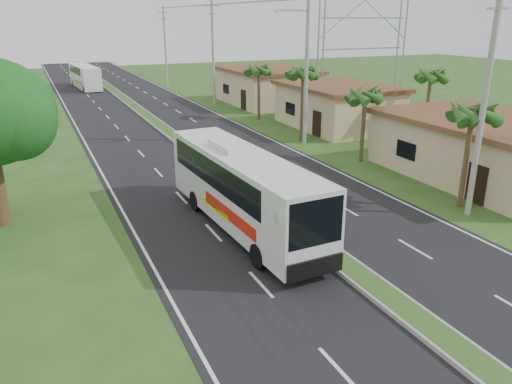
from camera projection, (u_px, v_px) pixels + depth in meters
name	position (u px, v px, depth m)	size (l,w,h in m)	color
ground	(343.00, 266.00, 19.18)	(180.00, 180.00, 0.00)	#27491A
road_asphalt	(189.00, 148.00, 36.37)	(14.00, 160.00, 0.02)	black
median_strip	(189.00, 147.00, 36.34)	(1.20, 160.00, 0.18)	gray
lane_edge_left	(94.00, 159.00, 33.76)	(0.12, 160.00, 0.01)	silver
lane_edge_right	(271.00, 140.00, 38.98)	(0.12, 160.00, 0.01)	silver
shop_near	(488.00, 149.00, 29.21)	(8.60, 12.60, 3.52)	tan
shop_mid	(337.00, 106.00, 42.94)	(7.60, 10.60, 3.67)	tan
shop_far	(267.00, 86.00, 54.94)	(8.60, 11.60, 3.82)	tan
palm_verge_a	(473.00, 113.00, 23.70)	(2.40, 2.40, 5.45)	#473321
palm_verge_b	(365.00, 95.00, 31.72)	(2.40, 2.40, 5.05)	#473321
palm_verge_c	(303.00, 73.00, 37.25)	(2.40, 2.40, 5.85)	#473321
palm_verge_d	(259.00, 70.00, 45.37)	(2.40, 2.40, 5.25)	#473321
palm_behind_shop	(431.00, 76.00, 37.27)	(2.40, 2.40, 5.65)	#473321
utility_pole_a	(485.00, 97.00, 22.34)	(1.60, 0.28, 11.00)	gray
utility_pole_b	(306.00, 58.00, 35.89)	(3.20, 0.28, 12.00)	gray
utility_pole_c	(213.00, 51.00, 53.28)	(1.60, 0.28, 11.00)	gray
utility_pole_d	(165.00, 45.00, 70.55)	(1.60, 0.28, 10.50)	gray
billboard_lattice	(363.00, 40.00, 51.29)	(10.18, 1.18, 12.07)	gray
coach_bus_main	(242.00, 185.00, 21.94)	(2.95, 11.69, 3.75)	silver
coach_bus_far	(85.00, 75.00, 66.87)	(3.01, 10.46, 3.01)	white
motorcyclist	(232.00, 162.00, 29.92)	(1.99, 1.28, 2.33)	black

